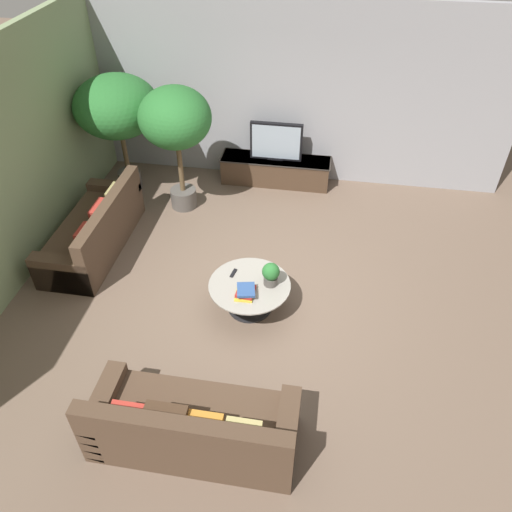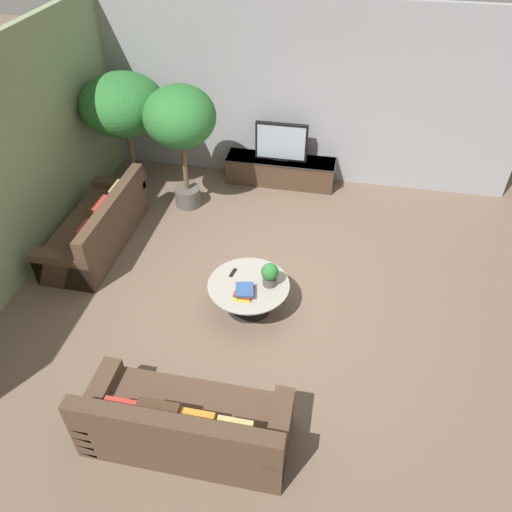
% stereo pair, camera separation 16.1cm
% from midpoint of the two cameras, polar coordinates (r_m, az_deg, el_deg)
% --- Properties ---
extents(ground_plane, '(24.00, 24.00, 0.00)m').
position_cam_midpoint_polar(ground_plane, '(6.74, 0.50, -4.66)').
color(ground_plane, brown).
extents(back_wall_stone, '(7.40, 0.12, 3.00)m').
position_cam_midpoint_polar(back_wall_stone, '(8.65, 4.83, 17.90)').
color(back_wall_stone, '#939399').
rests_on(back_wall_stone, ground).
extents(side_wall_left, '(0.12, 7.40, 3.00)m').
position_cam_midpoint_polar(side_wall_left, '(7.19, -25.89, 9.08)').
color(side_wall_left, gray).
rests_on(side_wall_left, ground).
extents(media_console, '(1.91, 0.50, 0.47)m').
position_cam_midpoint_polar(media_console, '(8.93, 3.33, 9.74)').
color(media_console, '#473323').
rests_on(media_console, ground).
extents(television, '(0.89, 0.13, 0.66)m').
position_cam_midpoint_polar(television, '(8.66, 3.47, 12.87)').
color(television, black).
rests_on(television, media_console).
extents(coffee_table, '(1.04, 1.04, 0.41)m').
position_cam_midpoint_polar(coffee_table, '(6.39, -0.12, -4.05)').
color(coffee_table, black).
rests_on(coffee_table, ground).
extents(couch_by_wall, '(0.84, 2.07, 0.84)m').
position_cam_midpoint_polar(couch_by_wall, '(7.76, -16.98, 3.02)').
color(couch_by_wall, '#4C3828').
rests_on(couch_by_wall, ground).
extents(couch_near_entry, '(2.04, 0.84, 0.84)m').
position_cam_midpoint_polar(couch_near_entry, '(5.24, -7.15, -18.68)').
color(couch_near_entry, '#4C3828').
rests_on(couch_near_entry, ground).
extents(potted_palm_tall, '(1.34, 1.34, 1.99)m').
position_cam_midpoint_polar(potted_palm_tall, '(8.51, -14.41, 16.19)').
color(potted_palm_tall, '#514C47').
rests_on(potted_palm_tall, ground).
extents(potted_palm_corner, '(1.09, 1.09, 2.03)m').
position_cam_midpoint_polar(potted_palm_corner, '(7.79, -8.06, 15.02)').
color(potted_palm_corner, '#514C47').
rests_on(potted_palm_corner, ground).
extents(potted_plant_tabletop, '(0.22, 0.22, 0.32)m').
position_cam_midpoint_polar(potted_plant_tabletop, '(6.20, 2.34, -2.08)').
color(potted_plant_tabletop, '#514C47').
rests_on(potted_plant_tabletop, coffee_table).
extents(book_stack, '(0.26, 0.29, 0.10)m').
position_cam_midpoint_polar(book_stack, '(6.15, -0.63, -4.06)').
color(book_stack, gold).
rests_on(book_stack, coffee_table).
extents(remote_black, '(0.07, 0.16, 0.02)m').
position_cam_midpoint_polar(remote_black, '(6.46, -1.94, -1.91)').
color(remote_black, black).
rests_on(remote_black, coffee_table).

